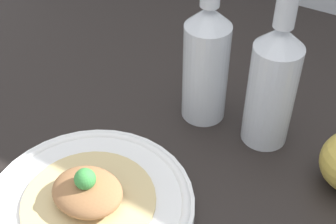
% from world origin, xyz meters
% --- Properties ---
extents(ground_plane, '(1.80, 1.10, 0.04)m').
position_xyz_m(ground_plane, '(0.00, 0.00, -0.02)').
color(ground_plane, black).
extents(plate, '(0.26, 0.26, 0.02)m').
position_xyz_m(plate, '(-0.09, -0.12, 0.01)').
color(plate, white).
rests_on(plate, ground_plane).
extents(plated_food, '(0.16, 0.16, 0.05)m').
position_xyz_m(plated_food, '(-0.09, -0.12, 0.03)').
color(plated_food, '#D6BC7F').
rests_on(plated_food, plate).
extents(cider_bottle_left, '(0.07, 0.07, 0.27)m').
position_xyz_m(cider_bottle_left, '(-0.06, 0.11, 0.10)').
color(cider_bottle_left, silver).
rests_on(cider_bottle_left, ground_plane).
extents(cider_bottle_right, '(0.07, 0.07, 0.27)m').
position_xyz_m(cider_bottle_right, '(0.04, 0.11, 0.10)').
color(cider_bottle_right, silver).
rests_on(cider_bottle_right, ground_plane).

